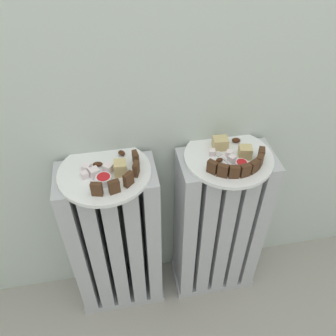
# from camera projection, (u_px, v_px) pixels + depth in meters

# --- Properties ---
(radiator_left) EXTENTS (0.32, 0.17, 0.67)m
(radiator_left) POSITION_uv_depth(u_px,v_px,m) (116.00, 242.00, 1.28)
(radiator_left) COLOR #B2B2B7
(radiator_left) RESTS_ON ground_plane
(radiator_right) EXTENTS (0.32, 0.17, 0.67)m
(radiator_right) POSITION_uv_depth(u_px,v_px,m) (218.00, 227.00, 1.33)
(radiator_right) COLOR #B2B2B7
(radiator_right) RESTS_ON ground_plane
(plate_left) EXTENTS (0.28, 0.28, 0.01)m
(plate_left) POSITION_uv_depth(u_px,v_px,m) (105.00, 172.00, 1.04)
(plate_left) COLOR white
(plate_left) RESTS_ON radiator_left
(plate_right) EXTENTS (0.28, 0.28, 0.01)m
(plate_right) POSITION_uv_depth(u_px,v_px,m) (228.00, 157.00, 1.10)
(plate_right) COLOR white
(plate_right) RESTS_ON radiator_right
(dark_cake_slice_left_0) EXTENTS (0.03, 0.02, 0.04)m
(dark_cake_slice_left_0) POSITION_uv_depth(u_px,v_px,m) (97.00, 189.00, 0.95)
(dark_cake_slice_left_0) COLOR #472B19
(dark_cake_slice_left_0) RESTS_ON plate_left
(dark_cake_slice_left_1) EXTENTS (0.03, 0.02, 0.04)m
(dark_cake_slice_left_1) POSITION_uv_depth(u_px,v_px,m) (114.00, 187.00, 0.96)
(dark_cake_slice_left_1) COLOR #472B19
(dark_cake_slice_left_1) RESTS_ON plate_left
(dark_cake_slice_left_2) EXTENTS (0.03, 0.03, 0.04)m
(dark_cake_slice_left_2) POSITION_uv_depth(u_px,v_px,m) (128.00, 179.00, 0.98)
(dark_cake_slice_left_2) COLOR #472B19
(dark_cake_slice_left_2) RESTS_ON plate_left
(dark_cake_slice_left_3) EXTENTS (0.02, 0.03, 0.04)m
(dark_cake_slice_left_3) POSITION_uv_depth(u_px,v_px,m) (136.00, 169.00, 1.01)
(dark_cake_slice_left_3) COLOR #472B19
(dark_cake_slice_left_3) RESTS_ON plate_left
(dark_cake_slice_left_4) EXTENTS (0.02, 0.03, 0.04)m
(dark_cake_slice_left_4) POSITION_uv_depth(u_px,v_px,m) (136.00, 158.00, 1.05)
(dark_cake_slice_left_4) COLOR #472B19
(dark_cake_slice_left_4) RESTS_ON plate_left
(marble_cake_slice_left_0) EXTENTS (0.04, 0.04, 0.04)m
(marble_cake_slice_left_0) POSITION_uv_depth(u_px,v_px,m) (120.00, 168.00, 1.02)
(marble_cake_slice_left_0) COLOR tan
(marble_cake_slice_left_0) RESTS_ON plate_left
(turkish_delight_left_0) EXTENTS (0.04, 0.04, 0.03)m
(turkish_delight_left_0) POSITION_uv_depth(u_px,v_px,m) (108.00, 168.00, 1.03)
(turkish_delight_left_0) COLOR white
(turkish_delight_left_0) RESTS_ON plate_left
(turkish_delight_left_1) EXTENTS (0.03, 0.03, 0.02)m
(turkish_delight_left_1) POSITION_uv_depth(u_px,v_px,m) (85.00, 175.00, 1.01)
(turkish_delight_left_1) COLOR white
(turkish_delight_left_1) RESTS_ON plate_left
(turkish_delight_left_2) EXTENTS (0.03, 0.03, 0.02)m
(turkish_delight_left_2) POSITION_uv_depth(u_px,v_px,m) (87.00, 168.00, 1.03)
(turkish_delight_left_2) COLOR white
(turkish_delight_left_2) RESTS_ON plate_left
(turkish_delight_left_3) EXTENTS (0.03, 0.03, 0.03)m
(turkish_delight_left_3) POSITION_uv_depth(u_px,v_px,m) (94.00, 172.00, 1.02)
(turkish_delight_left_3) COLOR white
(turkish_delight_left_3) RESTS_ON plate_left
(medjool_date_left_0) EXTENTS (0.03, 0.03, 0.02)m
(medjool_date_left_0) POSITION_uv_depth(u_px,v_px,m) (122.00, 153.00, 1.09)
(medjool_date_left_0) COLOR #3D1E0F
(medjool_date_left_0) RESTS_ON plate_left
(medjool_date_left_1) EXTENTS (0.03, 0.02, 0.02)m
(medjool_date_left_1) POSITION_uv_depth(u_px,v_px,m) (98.00, 164.00, 1.05)
(medjool_date_left_1) COLOR #3D1E0F
(medjool_date_left_1) RESTS_ON plate_left
(jam_bowl_left) EXTENTS (0.05, 0.05, 0.02)m
(jam_bowl_left) POSITION_uv_depth(u_px,v_px,m) (104.00, 179.00, 1.00)
(jam_bowl_left) COLOR white
(jam_bowl_left) RESTS_ON plate_left
(dark_cake_slice_right_0) EXTENTS (0.03, 0.03, 0.04)m
(dark_cake_slice_right_0) POSITION_uv_depth(u_px,v_px,m) (212.00, 167.00, 1.02)
(dark_cake_slice_right_0) COLOR #472B19
(dark_cake_slice_right_0) RESTS_ON plate_right
(dark_cake_slice_right_1) EXTENTS (0.03, 0.03, 0.04)m
(dark_cake_slice_right_1) POSITION_uv_depth(u_px,v_px,m) (223.00, 171.00, 1.01)
(dark_cake_slice_right_1) COLOR #472B19
(dark_cake_slice_right_1) RESTS_ON plate_right
(dark_cake_slice_right_2) EXTENTS (0.03, 0.02, 0.04)m
(dark_cake_slice_right_2) POSITION_uv_depth(u_px,v_px,m) (234.00, 172.00, 1.01)
(dark_cake_slice_right_2) COLOR #472B19
(dark_cake_slice_right_2) RESTS_ON plate_right
(dark_cake_slice_right_3) EXTENTS (0.03, 0.02, 0.04)m
(dark_cake_slice_right_3) POSITION_uv_depth(u_px,v_px,m) (245.00, 170.00, 1.01)
(dark_cake_slice_right_3) COLOR #472B19
(dark_cake_slice_right_3) RESTS_ON plate_right
(dark_cake_slice_right_4) EXTENTS (0.03, 0.03, 0.04)m
(dark_cake_slice_right_4) POSITION_uv_depth(u_px,v_px,m) (254.00, 167.00, 1.02)
(dark_cake_slice_right_4) COLOR #472B19
(dark_cake_slice_right_4) RESTS_ON plate_right
(dark_cake_slice_right_5) EXTENTS (0.03, 0.03, 0.04)m
(dark_cake_slice_right_5) POSITION_uv_depth(u_px,v_px,m) (259.00, 161.00, 1.04)
(dark_cake_slice_right_5) COLOR #472B19
(dark_cake_slice_right_5) RESTS_ON plate_right
(dark_cake_slice_right_6) EXTENTS (0.03, 0.03, 0.04)m
(dark_cake_slice_right_6) POSITION_uv_depth(u_px,v_px,m) (261.00, 154.00, 1.06)
(dark_cake_slice_right_6) COLOR #472B19
(dark_cake_slice_right_6) RESTS_ON plate_right
(marble_cake_slice_right_0) EXTENTS (0.04, 0.04, 0.04)m
(marble_cake_slice_right_0) POSITION_uv_depth(u_px,v_px,m) (245.00, 152.00, 1.07)
(marble_cake_slice_right_0) COLOR tan
(marble_cake_slice_right_0) RESTS_ON plate_right
(marble_cake_slice_right_1) EXTENTS (0.05, 0.04, 0.04)m
(marble_cake_slice_right_1) POSITION_uv_depth(u_px,v_px,m) (220.00, 143.00, 1.11)
(marble_cake_slice_right_1) COLOR tan
(marble_cake_slice_right_1) RESTS_ON plate_right
(turkish_delight_right_0) EXTENTS (0.02, 0.02, 0.02)m
(turkish_delight_right_0) POSITION_uv_depth(u_px,v_px,m) (229.00, 153.00, 1.09)
(turkish_delight_right_0) COLOR white
(turkish_delight_right_0) RESTS_ON plate_right
(turkish_delight_right_1) EXTENTS (0.03, 0.03, 0.02)m
(turkish_delight_right_1) POSITION_uv_depth(u_px,v_px,m) (232.00, 159.00, 1.06)
(turkish_delight_right_1) COLOR white
(turkish_delight_right_1) RESTS_ON plate_right
(turkish_delight_right_2) EXTENTS (0.02, 0.02, 0.02)m
(turkish_delight_right_2) POSITION_uv_depth(u_px,v_px,m) (212.00, 152.00, 1.09)
(turkish_delight_right_2) COLOR white
(turkish_delight_right_2) RESTS_ON plate_right
(medjool_date_right_0) EXTENTS (0.03, 0.02, 0.02)m
(medjool_date_right_0) POSITION_uv_depth(u_px,v_px,m) (236.00, 140.00, 1.13)
(medjool_date_right_0) COLOR #3D1E0F
(medjool_date_right_0) RESTS_ON plate_right
(medjool_date_right_1) EXTENTS (0.02, 0.02, 0.01)m
(medjool_date_right_1) POSITION_uv_depth(u_px,v_px,m) (219.00, 160.00, 1.06)
(medjool_date_right_1) COLOR #3D1E0F
(medjool_date_right_1) RESTS_ON plate_right
(medjool_date_right_2) EXTENTS (0.03, 0.03, 0.02)m
(medjool_date_right_2) POSITION_uv_depth(u_px,v_px,m) (245.00, 148.00, 1.11)
(medjool_date_right_2) COLOR #3D1E0F
(medjool_date_right_2) RESTS_ON plate_right
(medjool_date_right_3) EXTENTS (0.02, 0.03, 0.01)m
(medjool_date_right_3) POSITION_uv_depth(u_px,v_px,m) (222.00, 166.00, 1.05)
(medjool_date_right_3) COLOR #3D1E0F
(medjool_date_right_3) RESTS_ON plate_right
(jam_bowl_right) EXTENTS (0.04, 0.04, 0.02)m
(jam_bowl_right) POSITION_uv_depth(u_px,v_px,m) (241.00, 164.00, 1.04)
(jam_bowl_right) COLOR white
(jam_bowl_right) RESTS_ON plate_right
(fork) EXTENTS (0.05, 0.09, 0.00)m
(fork) POSITION_uv_depth(u_px,v_px,m) (224.00, 159.00, 1.08)
(fork) COLOR silver
(fork) RESTS_ON plate_right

